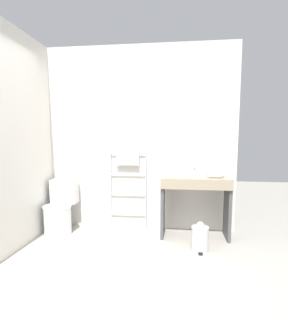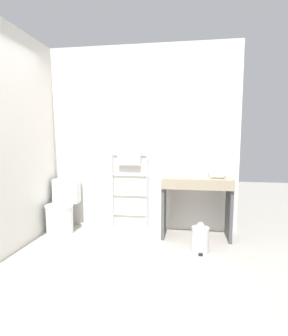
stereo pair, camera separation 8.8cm
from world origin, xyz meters
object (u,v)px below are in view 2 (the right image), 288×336
object	(u,v)px
toilet	(62,210)
trash_bin	(200,239)
cup_near_edge	(177,172)
sink_basin	(197,174)
hair_dryer	(218,175)
cup_near_wall	(169,171)
towel_radiator	(129,174)

from	to	relation	value
toilet	trash_bin	size ratio (longest dim) A/B	2.07
cup_near_edge	sink_basin	bearing A→B (deg)	-11.42
hair_dryer	trash_bin	xyz separation A→B (m)	(-0.23, -0.39, -0.72)
cup_near_edge	toilet	bearing A→B (deg)	-174.59
cup_near_wall	cup_near_edge	world-z (taller)	cup_near_edge
toilet	towel_radiator	world-z (taller)	towel_radiator
toilet	cup_near_wall	size ratio (longest dim) A/B	7.42
cup_near_wall	trash_bin	world-z (taller)	cup_near_wall
cup_near_edge	hair_dryer	bearing A→B (deg)	-15.84
towel_radiator	cup_near_wall	xyz separation A→B (m)	(0.58, -0.06, 0.06)
cup_near_wall	trash_bin	size ratio (longest dim) A/B	0.28
toilet	trash_bin	world-z (taller)	toilet
towel_radiator	hair_dryer	world-z (taller)	towel_radiator
towel_radiator	cup_near_edge	distance (m)	0.71
towel_radiator	sink_basin	distance (m)	0.98
toilet	hair_dryer	xyz separation A→B (m)	(2.18, 0.00, 0.57)
toilet	cup_near_wall	bearing A→B (deg)	8.23
sink_basin	trash_bin	bearing A→B (deg)	-85.31
hair_dryer	trash_bin	size ratio (longest dim) A/B	0.61
towel_radiator	trash_bin	bearing A→B (deg)	-33.54
sink_basin	trash_bin	world-z (taller)	sink_basin
cup_near_edge	hair_dryer	distance (m)	0.55
sink_basin	hair_dryer	world-z (taller)	hair_dryer
cup_near_wall	sink_basin	bearing A→B (deg)	-17.10
trash_bin	toilet	bearing A→B (deg)	168.82
cup_near_wall	hair_dryer	xyz separation A→B (m)	(0.65, -0.22, -0.01)
cup_near_wall	trash_bin	distance (m)	1.04
towel_radiator	hair_dryer	distance (m)	1.26
toilet	cup_near_edge	size ratio (longest dim) A/B	7.07
sink_basin	hair_dryer	size ratio (longest dim) A/B	1.51
sink_basin	hair_dryer	xyz separation A→B (m)	(0.27, -0.10, 0.00)
towel_radiator	cup_near_edge	size ratio (longest dim) A/B	11.02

